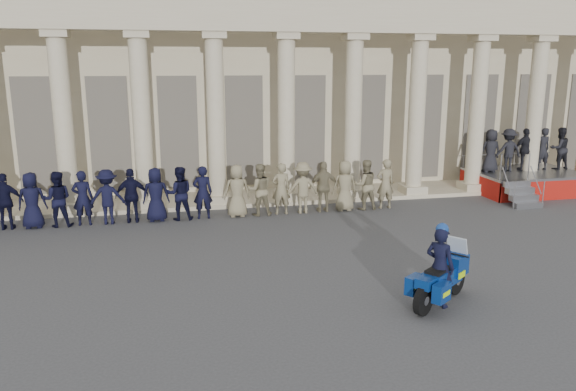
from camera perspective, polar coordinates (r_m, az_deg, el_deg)
The scene contains 6 objects.
ground at distance 13.81m, azimuth 1.50°, elevation -8.84°, with size 90.00×90.00×0.00m, color #3D3D3F.
building at distance 27.36m, azimuth -5.92°, elevation 11.75°, with size 40.00×12.50×9.00m.
officer_rank at distance 19.38m, azimuth -16.06°, elevation -0.04°, with size 18.45×0.69×1.83m.
reviewing_stand at distance 25.04m, azimuth 22.90°, elevation 3.53°, with size 4.28×4.10×2.62m.
motorcycle at distance 12.90m, azimuth 15.32°, elevation -8.09°, with size 1.84×1.53×1.39m.
rider at distance 12.69m, azimuth 15.17°, elevation -6.85°, with size 0.73×0.78×1.89m.
Camera 1 is at (-3.06, -12.43, 5.18)m, focal length 35.00 mm.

